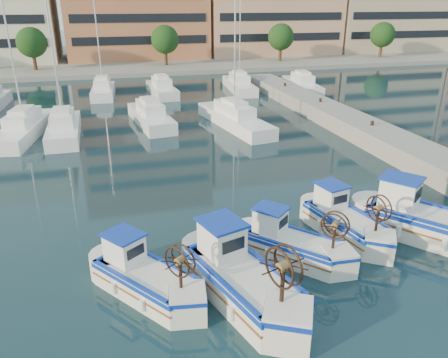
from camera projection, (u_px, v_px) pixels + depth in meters
ground at (272, 280)px, 15.94m from camera, size 300.00×300.00×0.00m
quay at (427, 161)px, 26.03m from camera, size 3.00×60.00×1.20m
yacht_marina at (139, 106)px, 39.93m from camera, size 36.32×24.25×11.50m
fishing_boat_a at (144, 276)px, 14.97m from camera, size 3.66×4.14×2.56m
fishing_boat_b at (240, 277)px, 14.67m from camera, size 3.34×5.12×3.10m
fishing_boat_c at (290, 243)px, 17.08m from camera, size 3.70×3.90×2.47m
fishing_boat_d at (344, 220)px, 18.78m from camera, size 2.46×4.23×2.56m
fishing_boat_e at (425, 219)px, 18.47m from camera, size 4.59×5.11×3.17m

